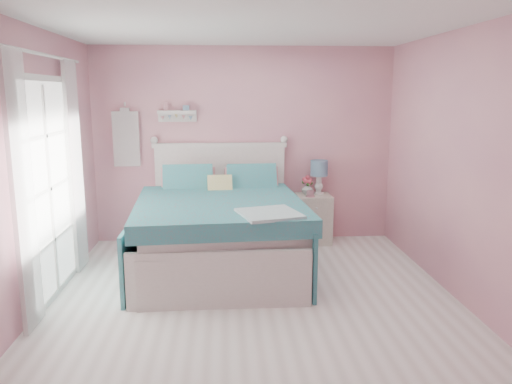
{
  "coord_description": "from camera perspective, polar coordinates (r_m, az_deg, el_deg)",
  "views": [
    {
      "loc": [
        -0.27,
        -4.46,
        1.99
      ],
      "look_at": [
        0.1,
        1.2,
        0.86
      ],
      "focal_mm": 35.0,
      "sensor_mm": 36.0,
      "label": 1
    }
  ],
  "objects": [
    {
      "name": "wall_shelf",
      "position": [
        6.68,
        -9.02,
        8.89
      ],
      "size": [
        0.5,
        0.15,
        0.25
      ],
      "color": "silver",
      "rests_on": "room_shell"
    },
    {
      "name": "french_door",
      "position": [
        5.23,
        -22.6,
        0.27
      ],
      "size": [
        0.04,
        1.32,
        2.16
      ],
      "color": "silver",
      "rests_on": "floor"
    },
    {
      "name": "vase",
      "position": [
        6.73,
        5.88,
        0.4
      ],
      "size": [
        0.15,
        0.15,
        0.16
      ],
      "primitive_type": "imported",
      "rotation": [
        0.0,
        0.0,
        -0.01
      ],
      "color": "silver",
      "rests_on": "nightstand"
    },
    {
      "name": "hanging_dress",
      "position": [
        6.79,
        -14.62,
        5.87
      ],
      "size": [
        0.34,
        0.03,
        0.72
      ],
      "primitive_type": "cube",
      "color": "white",
      "rests_on": "room_shell"
    },
    {
      "name": "floor",
      "position": [
        4.89,
        -0.22,
        -12.79
      ],
      "size": [
        4.5,
        4.5,
        0.0
      ],
      "primitive_type": "plane",
      "color": "silver",
      "rests_on": "ground"
    },
    {
      "name": "teacup",
      "position": [
        6.58,
        6.22,
        -0.21
      ],
      "size": [
        0.13,
        0.13,
        0.08
      ],
      "primitive_type": "imported",
      "rotation": [
        0.0,
        0.0,
        0.33
      ],
      "color": "#BD7E8E",
      "rests_on": "nightstand"
    },
    {
      "name": "curtain_near",
      "position": [
        4.51,
        -25.1,
        -0.2
      ],
      "size": [
        0.04,
        0.4,
        2.32
      ],
      "primitive_type": "cube",
      "color": "white",
      "rests_on": "floor"
    },
    {
      "name": "table_lamp",
      "position": [
        6.73,
        7.22,
        2.44
      ],
      "size": [
        0.23,
        0.23,
        0.46
      ],
      "color": "white",
      "rests_on": "nightstand"
    },
    {
      "name": "curtain_far",
      "position": [
        5.9,
        -19.92,
        2.66
      ],
      "size": [
        0.04,
        0.4,
        2.32
      ],
      "primitive_type": "cube",
      "color": "white",
      "rests_on": "floor"
    },
    {
      "name": "bed",
      "position": [
        5.77,
        -4.12,
        -4.48
      ],
      "size": [
        1.93,
        2.36,
        1.34
      ],
      "rotation": [
        0.0,
        0.0,
        0.07
      ],
      "color": "silver",
      "rests_on": "floor"
    },
    {
      "name": "room_shell",
      "position": [
        4.49,
        -0.23,
        6.03
      ],
      "size": [
        4.5,
        4.5,
        4.5
      ],
      "color": "#BE7991",
      "rests_on": "floor"
    },
    {
      "name": "roses",
      "position": [
        6.71,
        5.89,
        1.37
      ],
      "size": [
        0.14,
        0.11,
        0.12
      ],
      "color": "#E54E64",
      "rests_on": "vase"
    },
    {
      "name": "nightstand",
      "position": [
        6.78,
        6.58,
        -3.03
      ],
      "size": [
        0.45,
        0.45,
        0.65
      ],
      "color": "beige",
      "rests_on": "floor"
    }
  ]
}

